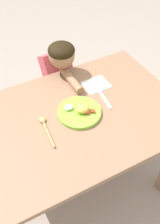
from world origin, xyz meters
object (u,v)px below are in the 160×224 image
(fork, at_px, (103,97))
(person, at_px, (59,88))
(spoon, at_px, (45,127))
(plate, at_px, (80,112))

(fork, xyz_separation_m, person, (-0.11, 0.43, -0.22))
(spoon, xyz_separation_m, person, (0.29, 0.49, -0.22))
(plate, xyz_separation_m, person, (0.08, 0.48, -0.23))
(person, bearing_deg, fork, 103.91)
(person, bearing_deg, plate, 80.58)
(fork, relative_size, person, 0.23)
(plate, height_order, fork, plate)
(plate, height_order, spoon, plate)
(fork, distance_m, person, 0.50)
(plate, bearing_deg, spoon, -178.54)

